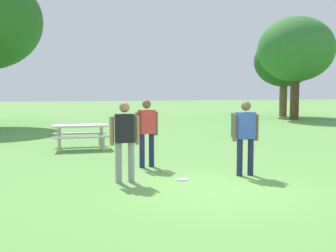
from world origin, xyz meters
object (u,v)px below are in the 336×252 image
(person_thrower, at_px, (246,133))
(frisbee, at_px, (182,179))
(person_bystander, at_px, (147,129))
(trash_can_further_along, at_px, (238,125))
(person_catcher, at_px, (125,137))
(picnic_table_near, at_px, (80,131))
(tree_back_left, at_px, (284,62))
(tree_slender_mid, at_px, (296,50))

(person_thrower, distance_m, frisbee, 1.74)
(person_bystander, bearing_deg, trash_can_further_along, 47.16)
(frisbee, distance_m, trash_can_further_along, 8.35)
(person_thrower, height_order, person_catcher, same)
(frisbee, bearing_deg, person_catcher, 174.44)
(trash_can_further_along, bearing_deg, person_catcher, -129.98)
(person_bystander, distance_m, picnic_table_near, 3.90)
(frisbee, distance_m, picnic_table_near, 5.59)
(trash_can_further_along, bearing_deg, picnic_table_near, -165.00)
(picnic_table_near, relative_size, tree_back_left, 0.31)
(person_thrower, height_order, person_bystander, same)
(picnic_table_near, bearing_deg, tree_back_left, 40.10)
(person_catcher, bearing_deg, trash_can_further_along, 50.02)
(picnic_table_near, bearing_deg, frisbee, -72.21)
(frisbee, bearing_deg, person_bystander, 102.92)
(trash_can_further_along, distance_m, tree_back_left, 14.04)
(person_bystander, bearing_deg, frisbee, -77.08)
(person_bystander, distance_m, trash_can_further_along, 7.28)
(person_bystander, distance_m, frisbee, 1.93)
(person_thrower, bearing_deg, person_catcher, 178.90)
(person_catcher, height_order, trash_can_further_along, person_catcher)
(tree_slender_mid, height_order, tree_back_left, tree_slender_mid)
(trash_can_further_along, bearing_deg, tree_slender_mid, 46.42)
(picnic_table_near, relative_size, trash_can_further_along, 1.81)
(person_thrower, bearing_deg, picnic_table_near, 121.24)
(person_catcher, bearing_deg, tree_slender_mid, 48.03)
(frisbee, height_order, tree_back_left, tree_back_left)
(picnic_table_near, bearing_deg, trash_can_further_along, 15.00)
(frisbee, distance_m, tree_slender_mid, 19.78)
(person_thrower, xyz_separation_m, person_bystander, (-1.85, 1.58, 0.00))
(person_thrower, relative_size, person_bystander, 1.00)
(person_catcher, bearing_deg, tree_back_left, 51.05)
(person_catcher, relative_size, tree_slender_mid, 0.26)
(trash_can_further_along, bearing_deg, tree_back_left, 51.73)
(person_catcher, bearing_deg, picnic_table_near, 95.64)
(person_bystander, relative_size, frisbee, 6.81)
(tree_back_left, bearing_deg, picnic_table_near, -139.90)
(person_thrower, bearing_deg, trash_can_further_along, 65.91)
(person_catcher, height_order, person_bystander, same)
(person_catcher, height_order, tree_slender_mid, tree_slender_mid)
(person_thrower, distance_m, picnic_table_near, 6.13)
(tree_slender_mid, bearing_deg, trash_can_further_along, -133.58)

